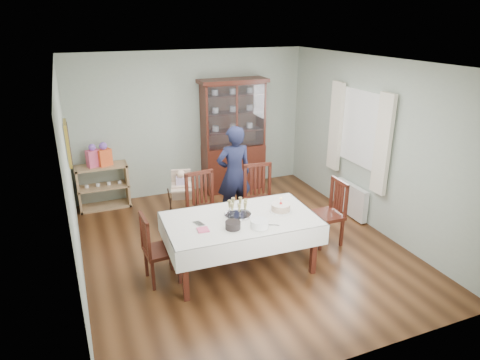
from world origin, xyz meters
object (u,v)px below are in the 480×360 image
china_cabinet (233,134)px  birthday_cake (281,208)px  chair_far_left (206,222)px  gift_bag_orange (104,155)px  woman (234,174)px  champagne_tray (238,211)px  sideboard (103,187)px  chair_far_right (261,212)px  high_chair (182,204)px  dining_table (241,243)px  chair_end_right (326,225)px  chair_end_left (161,261)px  gift_bag_pink (93,157)px

china_cabinet → birthday_cake: 2.84m
chair_far_left → gift_bag_orange: bearing=116.5°
woman → champagne_tray: bearing=70.7°
sideboard → woman: (1.99, -1.35, 0.42)m
chair_far_right → champagne_tray: chair_far_right is taller
china_cabinet → high_chair: china_cabinet is taller
sideboard → birthday_cake: bearing=-53.3°
dining_table → chair_end_right: size_ratio=2.06×
chair_end_left → dining_table: bearing=-100.0°
sideboard → gift_bag_pink: size_ratio=2.20×
chair_far_left → birthday_cake: chair_far_left is taller
chair_far_left → gift_bag_pink: gift_bag_pink is taller
chair_far_left → chair_end_right: chair_far_left is taller
chair_end_left → gift_bag_pink: 2.81m
chair_far_left → chair_end_right: size_ratio=1.08×
china_cabinet → chair_far_left: 2.35m
chair_end_left → chair_far_left: bearing=-50.9°
chair_far_right → woman: 0.76m
china_cabinet → chair_end_right: 2.78m
dining_table → gift_bag_pink: size_ratio=5.00×
gift_bag_pink → gift_bag_orange: bearing=0.0°
birthday_cake → gift_bag_orange: 3.46m
chair_far_left → birthday_cake: size_ratio=3.59×
chair_end_left → chair_end_right: chair_end_right is taller
birthday_cake → chair_end_right: bearing=12.2°
high_chair → champagne_tray: (0.38, -1.51, 0.45)m
chair_far_right → woman: size_ratio=0.65×
birthday_cake → chair_far_right: bearing=81.3°
chair_far_left → birthday_cake: bearing=-57.0°
champagne_tray → chair_far_left: bearing=103.1°
chair_end_right → high_chair: chair_end_right is taller
sideboard → gift_bag_pink: 0.59m
chair_far_left → champagne_tray: (0.19, -0.83, 0.51)m
chair_far_right → gift_bag_orange: bearing=146.5°
sideboard → high_chair: high_chair is taller
woman → champagne_tray: (-0.48, -1.37, 0.01)m
chair_far_left → gift_bag_orange: gift_bag_orange is taller
dining_table → gift_bag_pink: gift_bag_pink is taller
champagne_tray → birthday_cake: champagne_tray is taller
chair_far_right → gift_bag_orange: gift_bag_orange is taller
birthday_cake → high_chair: bearing=121.0°
dining_table → birthday_cake: size_ratio=6.82×
birthday_cake → china_cabinet: bearing=81.9°
dining_table → sideboard: size_ratio=2.27×
china_cabinet → chair_far_right: china_cabinet is taller
champagne_tray → gift_bag_pink: gift_bag_pink is taller
sideboard → gift_bag_orange: size_ratio=2.14×
china_cabinet → champagne_tray: bearing=-110.1°
dining_table → gift_bag_pink: 3.28m
dining_table → high_chair: bearing=103.4°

